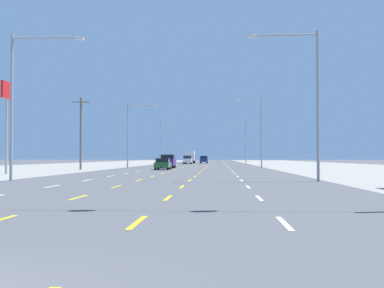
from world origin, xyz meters
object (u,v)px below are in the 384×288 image
at_px(streetlight_left_row_0, 20,94).
at_px(streetlight_right_row_0, 310,93).
at_px(suv_inner_left_mid, 188,160).
at_px(sedan_inner_left_nearest, 163,164).
at_px(streetlight_right_row_1, 259,128).
at_px(streetlight_right_row_2, 244,139).
at_px(suv_center_turn_far, 204,160).
at_px(pole_sign_left_row_1, 7,103).
at_px(streetlight_left_row_2, 162,139).
at_px(suv_inner_left_near, 168,161).
at_px(box_truck_inner_left_midfar, 190,156).
at_px(streetlight_left_row_1, 131,130).

bearing_deg(streetlight_left_row_0, streetlight_right_row_0, 0.00).
distance_m(suv_inner_left_mid, streetlight_right_row_0, 89.98).
relative_size(sedan_inner_left_nearest, streetlight_right_row_1, 0.43).
height_order(sedan_inner_left_nearest, streetlight_right_row_2, streetlight_right_row_2).
relative_size(sedan_inner_left_nearest, suv_center_turn_far, 0.92).
xyz_separation_m(pole_sign_left_row_1, streetlight_right_row_2, (26.31, 73.74, -0.95)).
bearing_deg(streetlight_left_row_2, streetlight_left_row_0, -89.83).
height_order(suv_center_turn_far, streetlight_left_row_0, streetlight_left_row_0).
bearing_deg(suv_inner_left_mid, sedan_inner_left_nearest, -89.68).
relative_size(suv_center_turn_far, streetlight_right_row_1, 0.46).
bearing_deg(suv_inner_left_near, streetlight_left_row_0, -98.22).
bearing_deg(streetlight_right_row_0, pole_sign_left_row_1, 151.07).
relative_size(streetlight_right_row_0, streetlight_right_row_1, 0.93).
bearing_deg(streetlight_left_row_0, suv_inner_left_near, 81.78).
height_order(streetlight_left_row_0, streetlight_right_row_0, streetlight_left_row_0).
relative_size(suv_inner_left_mid, streetlight_right_row_0, 0.50).
height_order(sedan_inner_left_nearest, streetlight_left_row_0, streetlight_left_row_0).
distance_m(streetlight_left_row_0, streetlight_left_row_2, 88.24).
height_order(box_truck_inner_left_midfar, streetlight_left_row_1, streetlight_left_row_1).
xyz_separation_m(box_truck_inner_left_midfar, pole_sign_left_row_1, (-12.91, -84.57, 4.96)).
relative_size(pole_sign_left_row_1, streetlight_left_row_1, 0.90).
xyz_separation_m(streetlight_right_row_0, streetlight_right_row_2, (0.07, 88.24, 0.11)).
xyz_separation_m(box_truck_inner_left_midfar, streetlight_left_row_1, (-5.97, -54.95, 3.90)).
xyz_separation_m(sedan_inner_left_nearest, streetlight_right_row_0, (13.04, -31.52, 4.99)).
relative_size(streetlight_left_row_0, streetlight_right_row_0, 1.00).
xyz_separation_m(box_truck_inner_left_midfar, streetlight_right_row_1, (13.48, -54.95, 4.18)).
height_order(suv_inner_left_mid, suv_center_turn_far, same).
relative_size(streetlight_left_row_0, streetlight_right_row_2, 0.97).
height_order(box_truck_inner_left_midfar, pole_sign_left_row_1, pole_sign_left_row_1).
relative_size(box_truck_inner_left_midfar, streetlight_left_row_1, 0.74).
bearing_deg(suv_inner_left_near, streetlight_right_row_1, 12.57).
distance_m(suv_center_turn_far, streetlight_right_row_1, 57.11).
bearing_deg(streetlight_left_row_0, streetlight_left_row_2, 90.17).
relative_size(suv_inner_left_near, suv_center_turn_far, 1.00).
bearing_deg(streetlight_right_row_2, streetlight_left_row_2, -180.00).
bearing_deg(streetlight_left_row_2, suv_inner_left_near, -82.50).
height_order(suv_inner_left_near, streetlight_left_row_0, streetlight_left_row_0).
bearing_deg(streetlight_left_row_2, streetlight_right_row_1, -65.96).
bearing_deg(sedan_inner_left_nearest, suv_inner_left_near, 91.71).
height_order(suv_center_turn_far, streetlight_right_row_0, streetlight_right_row_0).
height_order(suv_inner_left_near, pole_sign_left_row_1, pole_sign_left_row_1).
xyz_separation_m(sedan_inner_left_nearest, streetlight_right_row_2, (13.12, 56.73, 5.09)).
relative_size(sedan_inner_left_nearest, streetlight_right_row_0, 0.46).
xyz_separation_m(suv_inner_left_mid, streetlight_left_row_0, (-5.91, -88.86, 4.76)).
height_order(suv_inner_left_near, streetlight_right_row_0, streetlight_right_row_0).
xyz_separation_m(suv_inner_left_near, streetlight_left_row_0, (-5.94, -41.12, 4.76)).
relative_size(pole_sign_left_row_1, streetlight_right_row_2, 0.87).
bearing_deg(sedan_inner_left_nearest, streetlight_right_row_2, 76.98).
distance_m(sedan_inner_left_nearest, suv_center_turn_far, 68.70).
bearing_deg(streetlight_right_row_0, suv_center_turn_far, 95.59).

